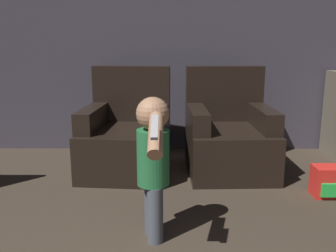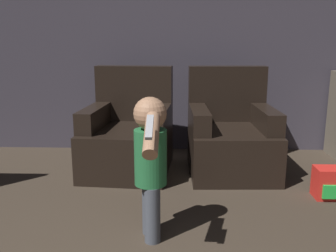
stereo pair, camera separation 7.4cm
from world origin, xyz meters
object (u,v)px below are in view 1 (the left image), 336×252
Objects in this scene: armchair_right at (228,137)px; toy_backpack at (326,182)px; armchair_left at (127,137)px; person_toddler at (153,158)px.

toy_backpack is at bearing -44.52° from armchair_right.
armchair_left reaches higher than toy_backpack.
toy_backpack is at bearing -76.29° from person_toddler.
toy_backpack is at bearing -16.30° from armchair_left.
armchair_right reaches higher than person_toddler.
armchair_right is 1.08× the size of person_toddler.
armchair_left and armchair_right have the same top height.
armchair_right is (1.00, 0.00, 0.00)m from armchair_left.
armchair_left is 1.40m from person_toddler.
armchair_right is 3.95× the size of toy_backpack.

